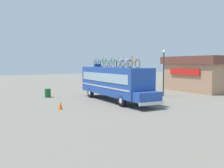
{
  "coord_description": "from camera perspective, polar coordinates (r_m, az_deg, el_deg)",
  "views": [
    {
      "loc": [
        21.27,
        -11.74,
        3.6
      ],
      "look_at": [
        -0.29,
        0.0,
        1.58
      ],
      "focal_mm": 40.77,
      "sensor_mm": 36.0,
      "label": 1
    }
  ],
  "objects": [
    {
      "name": "roadside_building",
      "position": [
        35.51,
        20.09,
        2.3
      ],
      "size": [
        8.96,
        7.64,
        4.46
      ],
      "color": "tan",
      "rests_on": "ground"
    },
    {
      "name": "rooftop_bicycle_1",
      "position": [
        27.09,
        -3.34,
        4.62
      ],
      "size": [
        1.7,
        0.44,
        0.86
      ],
      "color": "black",
      "rests_on": "bus"
    },
    {
      "name": "rooftop_bicycle_4",
      "position": [
        23.47,
        1.97,
        4.62
      ],
      "size": [
        1.67,
        0.44,
        0.86
      ],
      "color": "black",
      "rests_on": "bus"
    },
    {
      "name": "rooftop_bicycle_3",
      "position": [
        24.71,
        0.19,
        4.65
      ],
      "size": [
        1.64,
        0.44,
        0.89
      ],
      "color": "black",
      "rests_on": "bus"
    },
    {
      "name": "bus",
      "position": [
        24.23,
        0.49,
        0.61
      ],
      "size": [
        11.03,
        2.45,
        3.21
      ],
      "color": "#23479E",
      "rests_on": "ground"
    },
    {
      "name": "rooftop_bicycle_6",
      "position": [
        20.92,
        4.95,
        4.66
      ],
      "size": [
        1.73,
        0.44,
        0.93
      ],
      "color": "black",
      "rests_on": "bus"
    },
    {
      "name": "luggage_bag_1",
      "position": [
        27.96,
        -3.31,
        4.2
      ],
      "size": [
        0.68,
        0.5,
        0.31
      ],
      "primitive_type": "cube",
      "color": "#193899",
      "rests_on": "bus"
    },
    {
      "name": "traffic_cone",
      "position": [
        20.23,
        -11.49,
        -4.71
      ],
      "size": [
        0.37,
        0.37,
        0.65
      ],
      "primitive_type": "cone",
      "color": "orange",
      "rests_on": "ground"
    },
    {
      "name": "street_lamp",
      "position": [
        28.19,
        11.5,
        3.61
      ],
      "size": [
        0.34,
        0.34,
        5.0
      ],
      "color": "#38383D",
      "rests_on": "ground"
    },
    {
      "name": "ground_plane",
      "position": [
        24.56,
        0.32,
        -3.73
      ],
      "size": [
        120.0,
        120.0,
        0.0
      ],
      "primitive_type": "plane",
      "color": "slate"
    },
    {
      "name": "rooftop_bicycle_5",
      "position": [
        22.11,
        3.06,
        4.63
      ],
      "size": [
        1.76,
        0.44,
        0.89
      ],
      "color": "black",
      "rests_on": "bus"
    },
    {
      "name": "rooftop_bicycle_2",
      "position": [
        25.86,
        -1.75,
        4.67
      ],
      "size": [
        1.69,
        0.44,
        0.92
      ],
      "color": "black",
      "rests_on": "bus"
    },
    {
      "name": "trash_bin",
      "position": [
        27.65,
        -14.22,
        -1.98
      ],
      "size": [
        0.63,
        0.63,
        0.91
      ],
      "primitive_type": "cylinder",
      "color": "#1E592D",
      "rests_on": "ground"
    }
  ]
}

